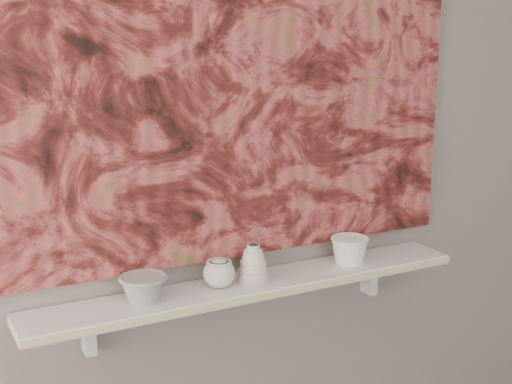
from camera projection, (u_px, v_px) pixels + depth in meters
wall_back at (238, 139)px, 2.14m from camera, size 3.60×0.00×3.60m
shelf at (253, 286)px, 2.16m from camera, size 1.40×0.18×0.03m
shelf_stripe at (268, 296)px, 2.08m from camera, size 1.40×0.01×0.02m
bracket_left at (88, 333)px, 2.00m from camera, size 0.03×0.06×0.12m
bracket_right at (369, 276)px, 2.46m from camera, size 0.03×0.06×0.12m
painting at (240, 76)px, 2.08m from camera, size 1.50×0.02×1.10m
house_motif at (363, 166)px, 2.35m from camera, size 0.09×0.00×0.08m
bowl_grey at (144, 288)px, 1.99m from camera, size 0.15×0.15×0.08m
cup_cream at (219, 274)px, 2.09m from camera, size 0.11×0.11×0.09m
bell_vessel at (253, 263)px, 2.14m from camera, size 0.13×0.13×0.11m
bowl_white at (349, 250)px, 2.31m from camera, size 0.13×0.13×0.09m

